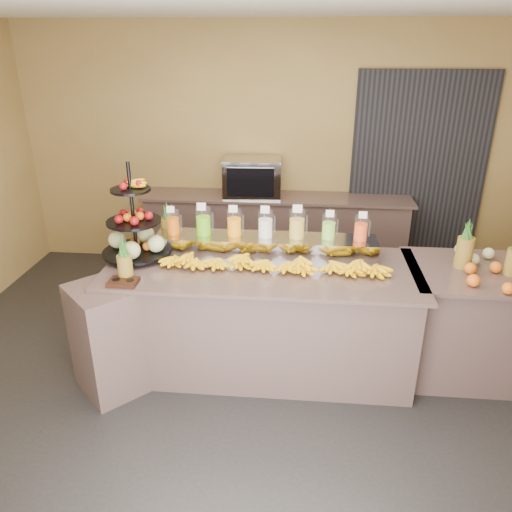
# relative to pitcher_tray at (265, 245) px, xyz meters

# --- Properties ---
(ground) EXTENTS (6.00, 6.00, 0.00)m
(ground) POSITION_rel_pitcher_tray_xyz_m (-0.00, -0.58, -1.01)
(ground) COLOR black
(ground) RESTS_ON ground
(room_envelope) EXTENTS (6.04, 5.02, 2.82)m
(room_envelope) POSITION_rel_pitcher_tray_xyz_m (0.18, 0.21, 0.87)
(room_envelope) COLOR olive
(room_envelope) RESTS_ON ground
(buffet_counter) EXTENTS (2.75, 1.25, 0.93)m
(buffet_counter) POSITION_rel_pitcher_tray_xyz_m (-0.12, -0.32, -0.54)
(buffet_counter) COLOR #876562
(buffet_counter) RESTS_ON ground
(right_counter) EXTENTS (1.08, 0.88, 0.93)m
(right_counter) POSITION_rel_pitcher_tray_xyz_m (1.70, -0.18, -0.54)
(right_counter) COLOR #876562
(right_counter) RESTS_ON ground
(back_ledge) EXTENTS (3.10, 0.55, 0.93)m
(back_ledge) POSITION_rel_pitcher_tray_xyz_m (-0.00, 1.67, -0.54)
(back_ledge) COLOR #876562
(back_ledge) RESTS_ON ground
(pitcher_tray) EXTENTS (1.85, 0.30, 0.15)m
(pitcher_tray) POSITION_rel_pitcher_tray_xyz_m (0.00, 0.00, 0.00)
(pitcher_tray) COLOR gray
(pitcher_tray) RESTS_ON buffet_counter
(juice_pitcher_orange_a) EXTENTS (0.11, 0.12, 0.27)m
(juice_pitcher_orange_a) POSITION_rel_pitcher_tray_xyz_m (-0.78, -0.00, 0.17)
(juice_pitcher_orange_a) COLOR silver
(juice_pitcher_orange_a) RESTS_ON pitcher_tray
(juice_pitcher_green) EXTENTS (0.13, 0.13, 0.31)m
(juice_pitcher_green) POSITION_rel_pitcher_tray_xyz_m (-0.52, -0.00, 0.18)
(juice_pitcher_green) COLOR silver
(juice_pitcher_green) RESTS_ON pitcher_tray
(juice_pitcher_orange_b) EXTENTS (0.12, 0.13, 0.29)m
(juice_pitcher_orange_b) POSITION_rel_pitcher_tray_xyz_m (-0.26, -0.00, 0.17)
(juice_pitcher_orange_b) COLOR silver
(juice_pitcher_orange_b) RESTS_ON pitcher_tray
(juice_pitcher_milk) EXTENTS (0.12, 0.13, 0.30)m
(juice_pitcher_milk) POSITION_rel_pitcher_tray_xyz_m (-0.00, -0.00, 0.18)
(juice_pitcher_milk) COLOR silver
(juice_pitcher_milk) RESTS_ON pitcher_tray
(juice_pitcher_lemon) EXTENTS (0.13, 0.14, 0.32)m
(juice_pitcher_lemon) POSITION_rel_pitcher_tray_xyz_m (0.26, -0.00, 0.18)
(juice_pitcher_lemon) COLOR silver
(juice_pitcher_lemon) RESTS_ON pitcher_tray
(juice_pitcher_lime) EXTENTS (0.11, 0.12, 0.28)m
(juice_pitcher_lime) POSITION_rel_pitcher_tray_xyz_m (0.52, -0.00, 0.17)
(juice_pitcher_lime) COLOR silver
(juice_pitcher_lime) RESTS_ON pitcher_tray
(juice_pitcher_orange_c) EXTENTS (0.11, 0.12, 0.27)m
(juice_pitcher_orange_c) POSITION_rel_pitcher_tray_xyz_m (0.78, -0.00, 0.17)
(juice_pitcher_orange_c) COLOR silver
(juice_pitcher_orange_c) RESTS_ON pitcher_tray
(banana_heap) EXTENTS (1.84, 0.17, 0.15)m
(banana_heap) POSITION_rel_pitcher_tray_xyz_m (0.09, -0.30, -0.02)
(banana_heap) COLOR yellow
(banana_heap) RESTS_ON buffet_counter
(fruit_stand) EXTENTS (0.64, 0.64, 0.80)m
(fruit_stand) POSITION_rel_pitcher_tray_xyz_m (-1.02, -0.16, 0.13)
(fruit_stand) COLOR black
(fruit_stand) RESTS_ON buffet_counter
(condiment_caddy) EXTENTS (0.21, 0.16, 0.03)m
(condiment_caddy) POSITION_rel_pitcher_tray_xyz_m (-1.00, -0.67, -0.06)
(condiment_caddy) COLOR black
(condiment_caddy) RESTS_ON buffet_counter
(pineapple_left_a) EXTENTS (0.11, 0.11, 0.35)m
(pineapple_left_a) POSITION_rel_pitcher_tray_xyz_m (-1.01, -0.58, 0.05)
(pineapple_left_a) COLOR brown
(pineapple_left_a) RESTS_ON buffet_counter
(pineapple_left_b) EXTENTS (0.12, 0.12, 0.39)m
(pineapple_left_b) POSITION_rel_pitcher_tray_xyz_m (-0.87, 0.16, 0.07)
(pineapple_left_b) COLOR brown
(pineapple_left_b) RESTS_ON buffet_counter
(right_fruit_pile) EXTENTS (0.47, 0.45, 0.25)m
(right_fruit_pile) POSITION_rel_pitcher_tray_xyz_m (1.73, -0.29, 0.00)
(right_fruit_pile) COLOR brown
(right_fruit_pile) RESTS_ON right_counter
(oven_warmer) EXTENTS (0.66, 0.48, 0.43)m
(oven_warmer) POSITION_rel_pitcher_tray_xyz_m (-0.28, 1.67, 0.14)
(oven_warmer) COLOR gray
(oven_warmer) RESTS_ON back_ledge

